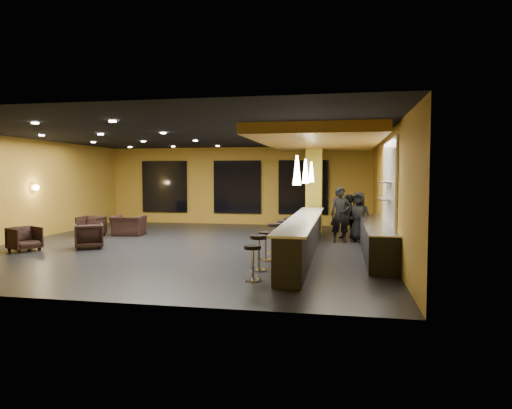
% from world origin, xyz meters
% --- Properties ---
extents(floor, '(12.00, 13.00, 0.10)m').
position_xyz_m(floor, '(0.00, 0.00, -0.05)').
color(floor, black).
rests_on(floor, ground).
extents(ceiling, '(12.00, 13.00, 0.10)m').
position_xyz_m(ceiling, '(0.00, 0.00, 3.55)').
color(ceiling, black).
extents(wall_back, '(12.00, 0.10, 3.50)m').
position_xyz_m(wall_back, '(0.00, 6.55, 1.75)').
color(wall_back, '#A97D25').
rests_on(wall_back, floor).
extents(wall_front, '(12.00, 0.10, 3.50)m').
position_xyz_m(wall_front, '(0.00, -6.55, 1.75)').
color(wall_front, '#A97D25').
rests_on(wall_front, floor).
extents(wall_left, '(0.10, 13.00, 3.50)m').
position_xyz_m(wall_left, '(-6.05, 0.00, 1.75)').
color(wall_left, '#A97D25').
rests_on(wall_left, floor).
extents(wall_right, '(0.10, 13.00, 3.50)m').
position_xyz_m(wall_right, '(6.05, 0.00, 1.75)').
color(wall_right, '#A97D25').
rests_on(wall_right, floor).
extents(wood_soffit, '(3.60, 8.00, 0.28)m').
position_xyz_m(wood_soffit, '(4.00, 1.00, 3.36)').
color(wood_soffit, '#A97B31').
rests_on(wood_soffit, ceiling).
extents(window_left, '(2.20, 0.06, 2.40)m').
position_xyz_m(window_left, '(-3.50, 6.44, 1.70)').
color(window_left, black).
rests_on(window_left, wall_back).
extents(window_center, '(2.20, 0.06, 2.40)m').
position_xyz_m(window_center, '(0.00, 6.44, 1.70)').
color(window_center, black).
rests_on(window_center, wall_back).
extents(window_right, '(2.20, 0.06, 2.40)m').
position_xyz_m(window_right, '(3.00, 6.44, 1.70)').
color(window_right, black).
rests_on(window_right, wall_back).
extents(tile_backsplash, '(0.06, 3.20, 2.40)m').
position_xyz_m(tile_backsplash, '(5.96, -1.00, 2.00)').
color(tile_backsplash, white).
rests_on(tile_backsplash, wall_right).
extents(bar_counter, '(0.60, 8.00, 1.00)m').
position_xyz_m(bar_counter, '(3.65, -1.00, 0.50)').
color(bar_counter, black).
rests_on(bar_counter, floor).
extents(bar_top, '(0.78, 8.10, 0.05)m').
position_xyz_m(bar_top, '(3.65, -1.00, 1.02)').
color(bar_top, white).
rests_on(bar_top, bar_counter).
extents(prep_counter, '(0.70, 6.00, 0.86)m').
position_xyz_m(prep_counter, '(5.65, -0.50, 0.43)').
color(prep_counter, black).
rests_on(prep_counter, floor).
extents(prep_top, '(0.72, 6.00, 0.03)m').
position_xyz_m(prep_top, '(5.65, -0.50, 0.89)').
color(prep_top, silver).
rests_on(prep_top, prep_counter).
extents(wall_shelf_lower, '(0.30, 1.50, 0.03)m').
position_xyz_m(wall_shelf_lower, '(5.82, -1.20, 1.60)').
color(wall_shelf_lower, silver).
rests_on(wall_shelf_lower, wall_right).
extents(wall_shelf_upper, '(0.30, 1.50, 0.03)m').
position_xyz_m(wall_shelf_upper, '(5.82, -1.20, 2.05)').
color(wall_shelf_upper, silver).
rests_on(wall_shelf_upper, wall_right).
extents(column, '(0.60, 0.60, 3.50)m').
position_xyz_m(column, '(3.65, 3.60, 1.75)').
color(column, '#A89725').
rests_on(column, floor).
extents(wall_sconce, '(0.22, 0.22, 0.22)m').
position_xyz_m(wall_sconce, '(-5.88, 0.50, 1.80)').
color(wall_sconce, '#FFE5B2').
rests_on(wall_sconce, wall_left).
extents(pendant_0, '(0.20, 0.20, 0.70)m').
position_xyz_m(pendant_0, '(3.65, -3.00, 2.35)').
color(pendant_0, white).
rests_on(pendant_0, wood_soffit).
extents(pendant_1, '(0.20, 0.20, 0.70)m').
position_xyz_m(pendant_1, '(3.65, -0.50, 2.35)').
color(pendant_1, white).
rests_on(pendant_1, wood_soffit).
extents(pendant_2, '(0.20, 0.20, 0.70)m').
position_xyz_m(pendant_2, '(3.65, 2.00, 2.35)').
color(pendant_2, white).
rests_on(pendant_2, wood_soffit).
extents(staff_a, '(0.73, 0.54, 1.84)m').
position_xyz_m(staff_a, '(4.66, 1.58, 0.92)').
color(staff_a, black).
rests_on(staff_a, floor).
extents(staff_b, '(0.82, 0.68, 1.56)m').
position_xyz_m(staff_b, '(4.98, 2.41, 0.78)').
color(staff_b, black).
rests_on(staff_b, floor).
extents(staff_c, '(0.93, 0.73, 1.68)m').
position_xyz_m(staff_c, '(5.25, 1.81, 0.84)').
color(staff_c, black).
rests_on(staff_c, floor).
extents(armchair_a, '(1.05, 1.04, 0.72)m').
position_xyz_m(armchair_a, '(-4.49, -1.94, 0.36)').
color(armchair_a, black).
rests_on(armchair_a, floor).
extents(armchair_b, '(1.13, 1.14, 0.76)m').
position_xyz_m(armchair_b, '(-2.90, -1.12, 0.38)').
color(armchair_b, black).
rests_on(armchair_b, floor).
extents(armchair_c, '(0.84, 0.86, 0.75)m').
position_xyz_m(armchair_c, '(-4.30, 1.37, 0.38)').
color(armchair_c, black).
rests_on(armchair_c, floor).
extents(armchair_d, '(1.21, 1.09, 0.73)m').
position_xyz_m(armchair_d, '(-3.11, 1.93, 0.36)').
color(armchair_d, black).
rests_on(armchair_d, floor).
extents(bar_stool_0, '(0.38, 0.38, 0.75)m').
position_xyz_m(bar_stool_0, '(2.86, -4.40, 0.48)').
color(bar_stool_0, silver).
rests_on(bar_stool_0, floor).
extents(bar_stool_1, '(0.42, 0.42, 0.83)m').
position_xyz_m(bar_stool_1, '(2.79, -3.35, 0.53)').
color(bar_stool_1, silver).
rests_on(bar_stool_1, floor).
extents(bar_stool_2, '(0.38, 0.38, 0.75)m').
position_xyz_m(bar_stool_2, '(2.74, -2.10, 0.48)').
color(bar_stool_2, silver).
rests_on(bar_stool_2, floor).
extents(bar_stool_3, '(0.43, 0.43, 0.85)m').
position_xyz_m(bar_stool_3, '(2.81, -0.90, 0.55)').
color(bar_stool_3, silver).
rests_on(bar_stool_3, floor).
extents(bar_stool_4, '(0.42, 0.42, 0.82)m').
position_xyz_m(bar_stool_4, '(2.92, 0.24, 0.53)').
color(bar_stool_4, silver).
rests_on(bar_stool_4, floor).
extents(bar_stool_5, '(0.41, 0.41, 0.80)m').
position_xyz_m(bar_stool_5, '(2.99, 1.18, 0.51)').
color(bar_stool_5, silver).
rests_on(bar_stool_5, floor).
extents(bar_stool_6, '(0.37, 0.37, 0.74)m').
position_xyz_m(bar_stool_6, '(2.86, 2.28, 0.47)').
color(bar_stool_6, silver).
rests_on(bar_stool_6, floor).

